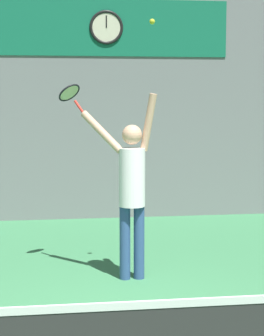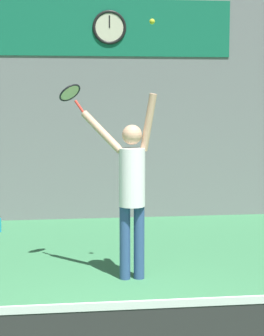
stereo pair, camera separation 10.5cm
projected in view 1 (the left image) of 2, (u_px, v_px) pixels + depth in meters
The scene contains 6 objects.
back_wall at pixel (83, 80), 10.80m from camera, with size 18.00×0.10×5.00m.
sponsor_banner at pixel (82, 27), 10.63m from camera, with size 5.20×0.02×0.99m.
scoreboard_clock at pixel (106, 27), 10.67m from camera, with size 0.60×0.05×0.60m.
tennis_player at pixel (131, 184), 7.27m from camera, with size 0.90×0.54×2.25m.
tennis_racket at pixel (70, 94), 7.53m from camera, with size 0.38×0.38×0.37m.
tennis_ball at pixel (152, 22), 6.98m from camera, with size 0.06×0.06×0.06m.
Camera 1 is at (-0.67, -4.99, 2.20)m, focal length 65.00 mm.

